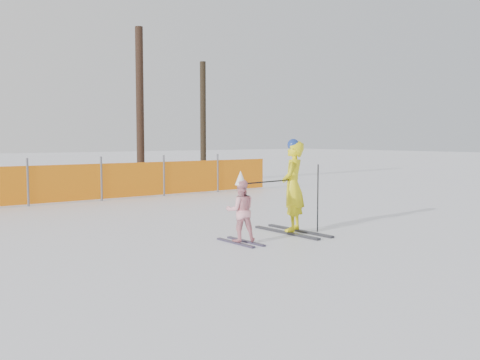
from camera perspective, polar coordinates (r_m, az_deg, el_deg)
name	(u,v)px	position (r m, az deg, el deg)	size (l,w,h in m)	color
ground	(257,239)	(9.40, 1.88, -6.28)	(120.00, 120.00, 0.00)	white
adult	(293,186)	(9.91, 5.67, -0.69)	(0.72, 1.68, 1.74)	black
child	(241,210)	(8.93, 0.06, -3.23)	(0.62, 0.97, 1.22)	black
ski_poles	(295,191)	(9.76, 5.91, -1.14)	(1.70, 0.21, 1.27)	black
tree_trunks	(163,112)	(20.70, -8.23, 7.14)	(2.90, 0.53, 5.85)	black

